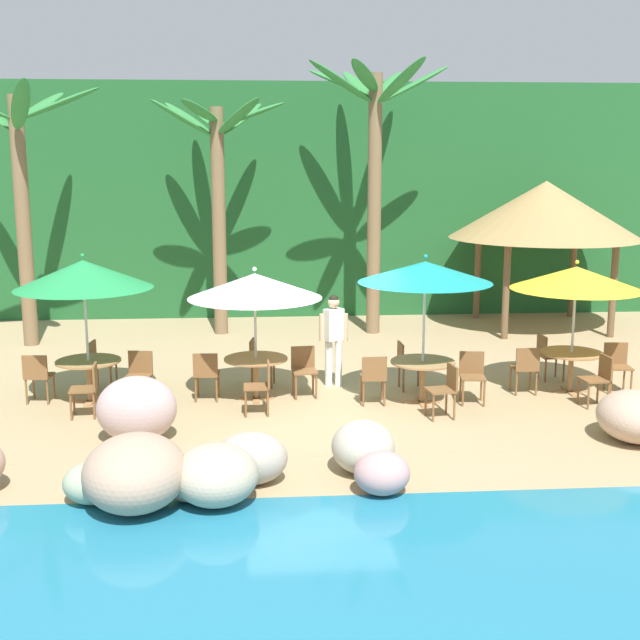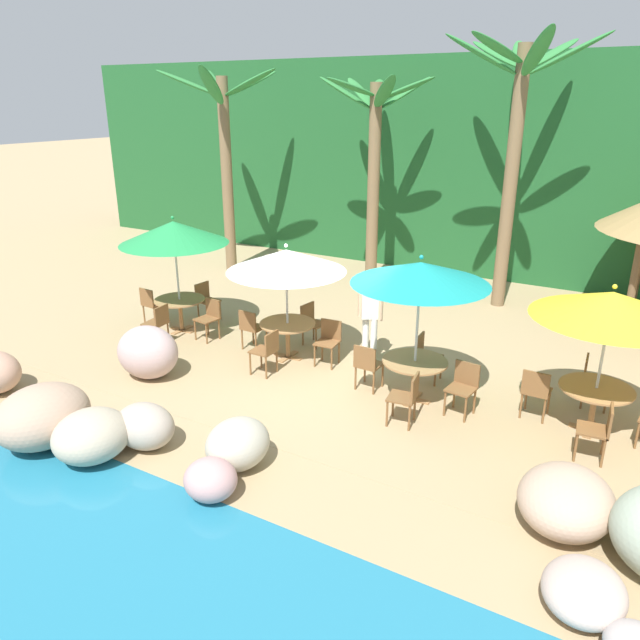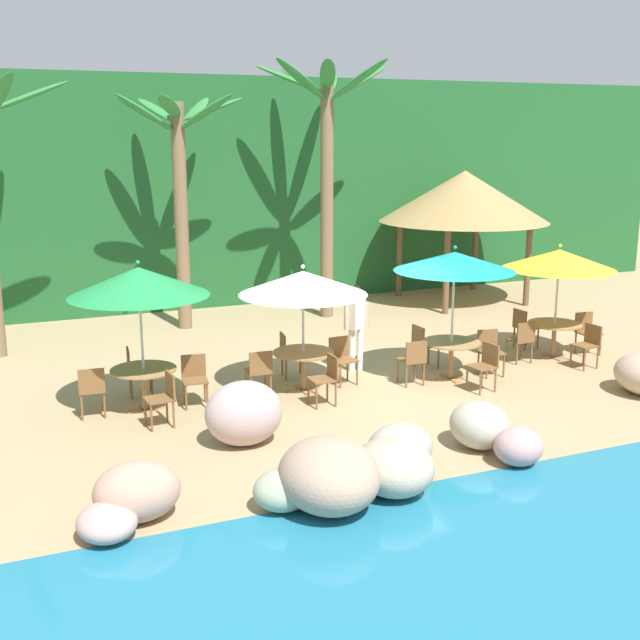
# 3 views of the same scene
# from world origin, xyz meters

# --- Properties ---
(ground_plane) EXTENTS (120.00, 120.00, 0.00)m
(ground_plane) POSITION_xyz_m (0.00, 0.00, 0.00)
(ground_plane) COLOR tan
(terrace_deck) EXTENTS (18.00, 5.20, 0.01)m
(terrace_deck) POSITION_xyz_m (0.00, 0.00, 0.00)
(terrace_deck) COLOR tan
(terrace_deck) RESTS_ON ground
(foliage_backdrop) EXTENTS (28.00, 2.40, 6.00)m
(foliage_backdrop) POSITION_xyz_m (0.00, 9.00, 3.00)
(foliage_backdrop) COLOR #1E5628
(foliage_backdrop) RESTS_ON ground
(rock_seawall) EXTENTS (12.70, 3.67, 1.05)m
(rock_seawall) POSITION_xyz_m (0.66, -3.14, 0.39)
(rock_seawall) COLOR #A6AD97
(rock_seawall) RESTS_ON ground
(umbrella_green) EXTENTS (2.30, 2.30, 2.57)m
(umbrella_green) POSITION_xyz_m (-3.92, 0.34, 2.22)
(umbrella_green) COLOR silver
(umbrella_green) RESTS_ON ground
(dining_table_green) EXTENTS (1.10, 1.10, 0.74)m
(dining_table_green) POSITION_xyz_m (-3.92, 0.34, 0.61)
(dining_table_green) COLOR #A37547
(dining_table_green) RESTS_ON ground
(chair_green_seaward) EXTENTS (0.48, 0.48, 0.87)m
(chair_green_seaward) POSITION_xyz_m (-3.07, 0.30, 0.51)
(chair_green_seaward) COLOR brown
(chair_green_seaward) RESTS_ON ground
(chair_green_inland) EXTENTS (0.47, 0.47, 0.87)m
(chair_green_inland) POSITION_xyz_m (-3.92, 1.19, 0.51)
(chair_green_inland) COLOR brown
(chair_green_inland) RESTS_ON ground
(chair_green_left) EXTENTS (0.45, 0.46, 0.87)m
(chair_green_left) POSITION_xyz_m (-4.78, 0.31, 0.51)
(chair_green_left) COLOR brown
(chair_green_left) RESTS_ON ground
(chair_green_right) EXTENTS (0.46, 0.45, 0.87)m
(chair_green_right) POSITION_xyz_m (-3.77, -0.50, 0.51)
(chair_green_right) COLOR brown
(chair_green_right) RESTS_ON ground
(umbrella_white) EXTENTS (2.29, 2.29, 2.32)m
(umbrella_white) POSITION_xyz_m (-1.07, 0.28, 2.00)
(umbrella_white) COLOR silver
(umbrella_white) RESTS_ON ground
(dining_table_white) EXTENTS (1.10, 1.10, 0.74)m
(dining_table_white) POSITION_xyz_m (-1.07, 0.28, 0.61)
(dining_table_white) COLOR #A37547
(dining_table_white) RESTS_ON ground
(chair_white_seaward) EXTENTS (0.46, 0.46, 0.87)m
(chair_white_seaward) POSITION_xyz_m (-0.23, 0.45, 0.51)
(chair_white_seaward) COLOR brown
(chair_white_seaward) RESTS_ON ground
(chair_white_inland) EXTENTS (0.49, 0.48, 0.87)m
(chair_white_inland) POSITION_xyz_m (-1.03, 1.14, 0.51)
(chair_white_inland) COLOR brown
(chair_white_inland) RESTS_ON ground
(chair_white_left) EXTENTS (0.44, 0.45, 0.87)m
(chair_white_left) POSITION_xyz_m (-1.92, 0.23, 0.51)
(chair_white_left) COLOR brown
(chair_white_left) RESTS_ON ground
(chair_white_right) EXTENTS (0.43, 0.42, 0.87)m
(chair_white_right) POSITION_xyz_m (-0.97, -0.57, 0.51)
(chair_white_right) COLOR brown
(chair_white_right) RESTS_ON ground
(umbrella_teal) EXTENTS (2.25, 2.25, 2.56)m
(umbrella_teal) POSITION_xyz_m (1.77, -0.15, 2.27)
(umbrella_teal) COLOR silver
(umbrella_teal) RESTS_ON ground
(dining_table_teal) EXTENTS (1.10, 1.10, 0.74)m
(dining_table_teal) POSITION_xyz_m (1.77, -0.15, 0.61)
(dining_table_teal) COLOR #A37547
(dining_table_teal) RESTS_ON ground
(chair_teal_seaward) EXTENTS (0.47, 0.48, 0.87)m
(chair_teal_seaward) POSITION_xyz_m (2.62, -0.17, 0.51)
(chair_teal_seaward) COLOR brown
(chair_teal_seaward) RESTS_ON ground
(chair_teal_inland) EXTENTS (0.45, 0.44, 0.87)m
(chair_teal_inland) POSITION_xyz_m (1.64, 0.69, 0.51)
(chair_teal_inland) COLOR brown
(chair_teal_inland) RESTS_ON ground
(chair_teal_left) EXTENTS (0.43, 0.44, 0.87)m
(chair_teal_left) POSITION_xyz_m (0.91, -0.22, 0.51)
(chair_teal_left) COLOR brown
(chair_teal_left) RESTS_ON ground
(chair_teal_right) EXTENTS (0.48, 0.48, 0.87)m
(chair_teal_right) POSITION_xyz_m (1.98, -0.98, 0.51)
(chair_teal_right) COLOR brown
(chair_teal_right) RESTS_ON ground
(umbrella_yellow) EXTENTS (2.27, 2.27, 2.39)m
(umbrella_yellow) POSITION_xyz_m (4.53, 0.29, 2.07)
(umbrella_yellow) COLOR silver
(umbrella_yellow) RESTS_ON ground
(dining_table_yellow) EXTENTS (1.10, 1.10, 0.74)m
(dining_table_yellow) POSITION_xyz_m (4.53, 0.29, 0.61)
(dining_table_yellow) COLOR #A37547
(dining_table_yellow) RESTS_ON ground
(chair_yellow_seaward) EXTENTS (0.45, 0.46, 0.87)m
(chair_yellow_seaward) POSITION_xyz_m (5.39, 0.31, 0.51)
(chair_yellow_seaward) COLOR brown
(chair_yellow_seaward) RESTS_ON ground
(chair_yellow_inland) EXTENTS (0.45, 0.45, 0.87)m
(chair_yellow_inland) POSITION_xyz_m (4.39, 1.13, 0.51)
(chair_yellow_inland) COLOR brown
(chair_yellow_inland) RESTS_ON ground
(chair_yellow_left) EXTENTS (0.43, 0.43, 0.87)m
(chair_yellow_left) POSITION_xyz_m (3.68, 0.21, 0.51)
(chair_yellow_left) COLOR brown
(chair_yellow_left) RESTS_ON ground
(chair_yellow_right) EXTENTS (0.47, 0.46, 0.87)m
(chair_yellow_right) POSITION_xyz_m (4.70, -0.55, 0.51)
(chair_yellow_right) COLOR brown
(chair_yellow_right) RESTS_ON ground
(palm_tree_nearest) EXTENTS (3.48, 3.45, 5.70)m
(palm_tree_nearest) POSITION_xyz_m (-6.09, 4.94, 3.76)
(palm_tree_nearest) COLOR brown
(palm_tree_nearest) RESTS_ON ground
(palm_tree_second) EXTENTS (3.08, 3.04, 5.44)m
(palm_tree_second) POSITION_xyz_m (-1.91, 5.87, 3.77)
(palm_tree_second) COLOR brown
(palm_tree_second) RESTS_ON ground
(palm_tree_third) EXTENTS (3.44, 3.50, 6.25)m
(palm_tree_third) POSITION_xyz_m (1.69, 5.68, 4.33)
(palm_tree_third) COLOR brown
(palm_tree_third) RESTS_ON ground
(palapa_hut) EXTENTS (4.60, 4.60, 3.57)m
(palapa_hut) POSITION_xyz_m (5.92, 6.00, 2.87)
(palapa_hut) COLOR brown
(palapa_hut) RESTS_ON ground
(waiter_in_white) EXTENTS (0.52, 0.34, 1.70)m
(waiter_in_white) POSITION_xyz_m (0.35, 1.05, 0.99)
(waiter_in_white) COLOR white
(waiter_in_white) RESTS_ON ground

